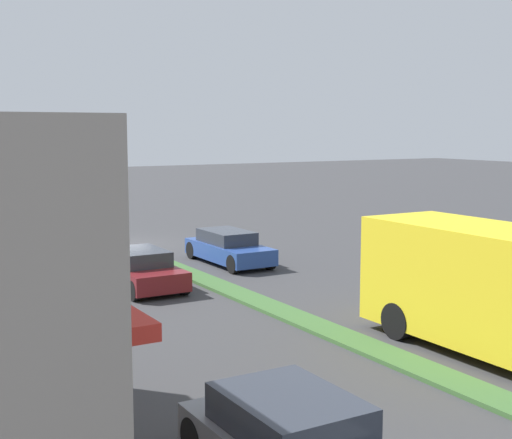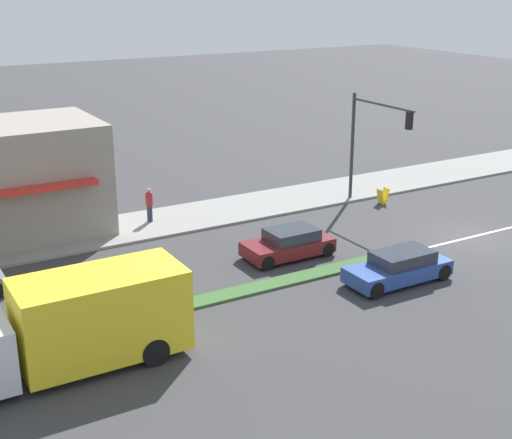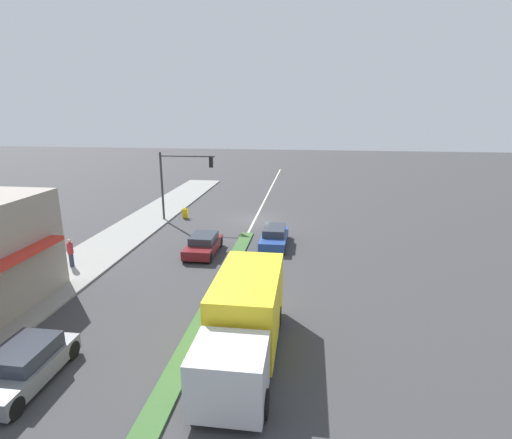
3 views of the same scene
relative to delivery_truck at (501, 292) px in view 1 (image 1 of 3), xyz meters
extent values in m
plane|color=#38383A|center=(2.20, -1.11, -1.47)|extent=(160.00, 160.00, 0.00)
cube|color=beige|center=(2.20, -19.11, -1.46)|extent=(0.16, 60.00, 0.01)
cube|color=red|center=(10.02, -0.20, 1.45)|extent=(0.70, 7.92, 0.20)
cube|color=black|center=(5.55, -17.92, 3.50)|extent=(0.28, 0.24, 0.84)
sphere|color=red|center=(5.55, -18.05, 3.77)|extent=(0.18, 0.18, 0.18)
sphere|color=gold|center=(5.55, -18.05, 3.50)|extent=(0.18, 0.18, 0.18)
sphere|color=green|center=(5.55, -18.05, 3.23)|extent=(0.18, 0.18, 0.18)
cube|color=yellow|center=(0.00, -0.90, 0.10)|extent=(2.40, 5.10, 2.60)
cylinder|color=black|center=(-1.08, -2.15, -1.02)|extent=(0.28, 0.90, 0.90)
cylinder|color=black|center=(1.08, -2.15, -1.02)|extent=(0.28, 0.90, 0.90)
cube|color=#284793|center=(0.00, -12.77, -0.99)|extent=(1.71, 4.27, 0.59)
cube|color=#2D333D|center=(0.00, -12.98, -0.46)|extent=(1.45, 2.35, 0.48)
cylinder|color=black|center=(-0.75, -11.07, -1.13)|extent=(0.22, 0.67, 0.67)
cylinder|color=black|center=(0.75, -11.07, -1.13)|extent=(0.22, 0.67, 0.67)
cylinder|color=black|center=(-0.75, -14.46, -1.13)|extent=(0.22, 0.67, 0.67)
cylinder|color=black|center=(0.75, -14.46, -1.13)|extent=(0.22, 0.67, 0.67)
cube|color=maroon|center=(4.40, -10.50, -1.00)|extent=(1.78, 3.82, 0.58)
cube|color=#2D333D|center=(4.40, -10.69, -0.47)|extent=(1.51, 2.10, 0.48)
cylinder|color=black|center=(3.61, -9.00, -1.16)|extent=(0.22, 0.62, 0.62)
cylinder|color=black|center=(5.19, -9.00, -1.16)|extent=(0.22, 0.62, 0.62)
cylinder|color=black|center=(3.61, -12.01, -1.16)|extent=(0.22, 0.62, 0.62)
cylinder|color=black|center=(5.19, -12.01, -1.16)|extent=(0.22, 0.62, 0.62)
cube|color=#2D333D|center=(7.20, 2.46, -0.42)|extent=(1.61, 2.16, 0.53)
cylinder|color=black|center=(6.35, 1.14, -1.13)|extent=(0.22, 0.68, 0.68)
cylinder|color=black|center=(8.05, 1.14, -1.13)|extent=(0.22, 0.68, 0.68)
camera|label=1|loc=(12.52, 10.60, 3.60)|focal=50.00mm
camera|label=2|loc=(-19.35, 4.92, 9.84)|focal=50.00mm
camera|label=3|loc=(-2.17, 13.19, 7.53)|focal=28.00mm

